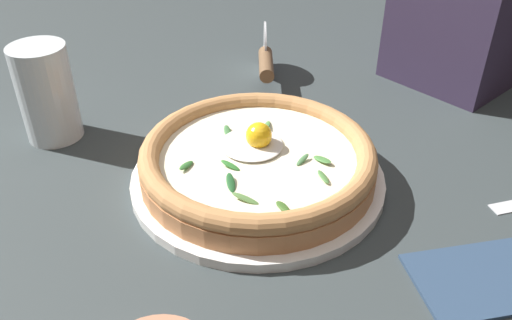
{
  "coord_description": "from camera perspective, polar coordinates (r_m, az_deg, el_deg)",
  "views": [
    {
      "loc": [
        -0.44,
        0.2,
        0.38
      ],
      "look_at": [
        0.03,
        0.0,
        0.03
      ],
      "focal_mm": 37.49,
      "sensor_mm": 36.0,
      "label": 1
    }
  ],
  "objects": [
    {
      "name": "pizza_cutter",
      "position": [
        0.85,
        1.04,
        10.8
      ],
      "size": [
        0.14,
        0.07,
        0.08
      ],
      "color": "silver",
      "rests_on": "ground"
    },
    {
      "name": "folded_napkin",
      "position": [
        0.57,
        23.39,
        -11.4
      ],
      "size": [
        0.12,
        0.15,
        0.01
      ],
      "primitive_type": "cube",
      "rotation": [
        0.0,
        0.0,
        4.52
      ],
      "color": "navy",
      "rests_on": "ground"
    },
    {
      "name": "pizza",
      "position": [
        0.62,
        0.0,
        0.1
      ],
      "size": [
        0.28,
        0.28,
        0.06
      ],
      "color": "#C6824F",
      "rests_on": "pizza_plate"
    },
    {
      "name": "ground_plane",
      "position": [
        0.63,
        1.35,
        -5.09
      ],
      "size": [
        2.4,
        2.4,
        0.03
      ],
      "primitive_type": "cube",
      "color": "#343C3D",
      "rests_on": "ground"
    },
    {
      "name": "drinking_glass",
      "position": [
        0.75,
        -21.29,
        6.01
      ],
      "size": [
        0.07,
        0.07,
        0.13
      ],
      "color": "silver",
      "rests_on": "ground"
    },
    {
      "name": "pizza_plate",
      "position": [
        0.64,
        0.0,
        -1.92
      ],
      "size": [
        0.3,
        0.3,
        0.01
      ],
      "primitive_type": "cylinder",
      "color": "white",
      "rests_on": "ground"
    }
  ]
}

